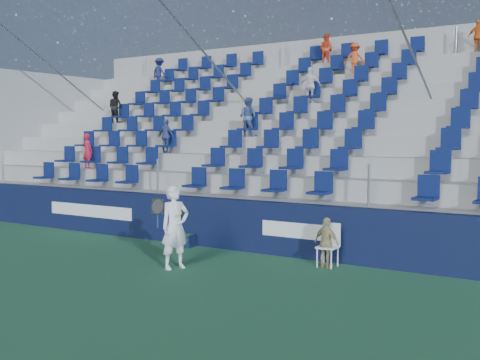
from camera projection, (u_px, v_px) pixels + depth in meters
name	position (u px, v px, depth m)	size (l,w,h in m)	color
ground	(152.00, 275.00, 11.70)	(70.00, 70.00, 0.00)	#2B6540
sponsor_wall	(241.00, 225.00, 14.27)	(24.00, 0.32, 1.20)	#0F1638
grandstand	(332.00, 155.00, 18.41)	(24.00, 8.17, 6.63)	#9B9C97
tennis_player	(175.00, 227.00, 12.22)	(0.70, 0.73, 1.71)	white
line_judge_chair	(330.00, 242.00, 12.47)	(0.42, 0.43, 0.90)	white
line_judge	(327.00, 243.00, 12.35)	(0.61, 0.25, 1.04)	tan
ball_bin	(183.00, 240.00, 14.76)	(0.58, 0.42, 0.30)	#0D1533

